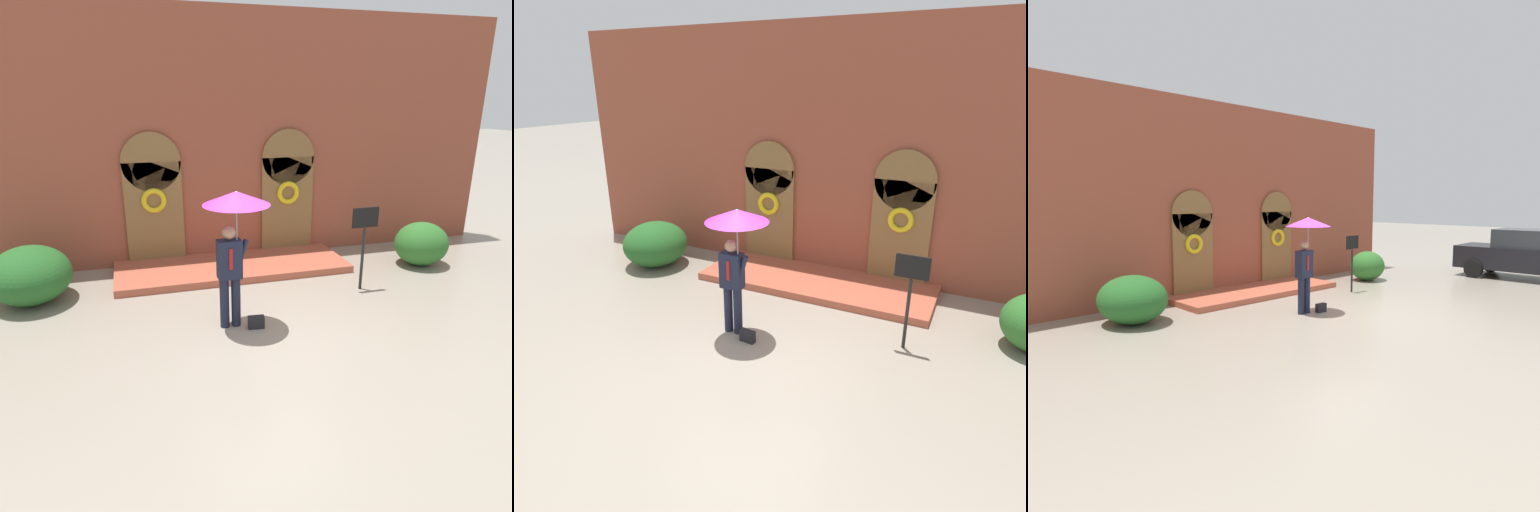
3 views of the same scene
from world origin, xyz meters
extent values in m
plane|color=gray|center=(0.00, 0.00, 0.00)|extent=(80.00, 80.00, 0.00)
cube|color=brown|center=(0.00, 4.20, 2.80)|extent=(14.00, 0.50, 5.60)
cube|color=brown|center=(-1.60, 3.91, 1.20)|extent=(1.30, 0.08, 2.40)
cylinder|color=brown|center=(-1.60, 3.91, 2.40)|extent=(1.30, 0.08, 1.30)
cube|color=brown|center=(1.60, 3.91, 1.20)|extent=(1.30, 0.08, 2.40)
cylinder|color=brown|center=(1.60, 3.91, 2.40)|extent=(1.30, 0.08, 1.30)
torus|color=yellow|center=(-1.60, 3.84, 1.55)|extent=(0.56, 0.12, 0.56)
torus|color=yellow|center=(1.60, 3.84, 1.55)|extent=(0.56, 0.12, 0.56)
cube|color=#AA523A|center=(0.00, 3.05, 0.08)|extent=(5.20, 1.80, 0.16)
cylinder|color=#191E33|center=(-0.73, 0.46, 0.45)|extent=(0.16, 0.16, 0.90)
cylinder|color=#191E33|center=(-0.53, 0.46, 0.45)|extent=(0.16, 0.16, 0.90)
cube|color=#191E33|center=(-0.63, 0.46, 1.23)|extent=(0.40, 0.25, 0.66)
cube|color=#A51919|center=(-0.63, 0.33, 1.27)|extent=(0.06, 0.01, 0.36)
sphere|color=#A87A5B|center=(-0.63, 0.46, 1.69)|extent=(0.22, 0.22, 0.22)
cylinder|color=#191E33|center=(-0.41, 0.46, 1.33)|extent=(0.22, 0.09, 0.46)
cylinder|color=gray|center=(-0.50, 0.46, 1.65)|extent=(0.02, 0.02, 0.98)
cone|color=#992893|center=(-0.50, 0.46, 2.25)|extent=(1.10, 1.10, 0.22)
cone|color=white|center=(-0.50, 0.46, 2.27)|extent=(0.61, 0.61, 0.20)
cube|color=black|center=(-0.23, 0.26, 0.11)|extent=(0.29, 0.15, 0.22)
cylinder|color=black|center=(2.31, 1.30, 0.65)|extent=(0.06, 0.06, 1.30)
cube|color=black|center=(2.31, 1.30, 1.52)|extent=(0.56, 0.03, 0.40)
ellipsoid|color=#235B23|center=(-4.09, 2.48, 0.55)|extent=(1.52, 1.65, 1.10)
ellipsoid|color=#2D6B28|center=(4.36, 2.24, 0.51)|extent=(1.24, 1.15, 1.01)
camera|label=1|loc=(-2.14, -6.47, 3.79)|focal=32.00mm
camera|label=2|loc=(3.28, -5.90, 4.35)|focal=32.00mm
camera|label=3|loc=(-8.51, -7.19, 2.77)|focal=32.00mm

